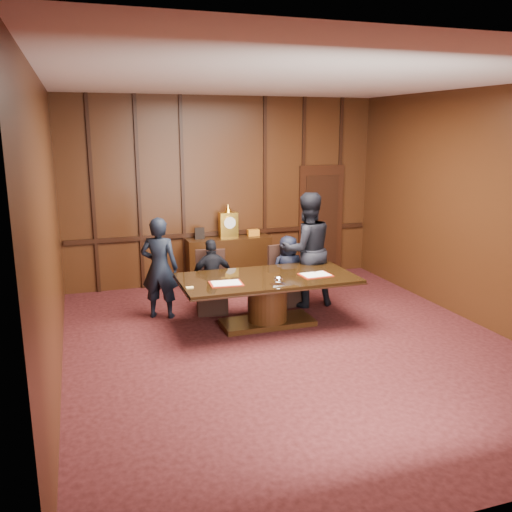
{
  "coord_description": "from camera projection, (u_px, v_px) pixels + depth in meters",
  "views": [
    {
      "loc": [
        -2.68,
        -6.42,
        2.91
      ],
      "look_at": [
        -0.19,
        1.05,
        1.05
      ],
      "focal_mm": 38.0,
      "sensor_mm": 36.0,
      "label": 1
    }
  ],
  "objects": [
    {
      "name": "chair_right",
      "position": [
        286.0,
        287.0,
        9.17
      ],
      "size": [
        0.56,
        0.56,
        0.99
      ],
      "rotation": [
        0.0,
        0.0,
        0.18
      ],
      "color": "black",
      "rests_on": "ground"
    },
    {
      "name": "folder_left",
      "position": [
        226.0,
        283.0,
        7.68
      ],
      "size": [
        0.48,
        0.36,
        0.02
      ],
      "rotation": [
        0.0,
        0.0,
        -0.07
      ],
      "color": "#9B1E0E",
      "rests_on": "conference_table"
    },
    {
      "name": "witness_right",
      "position": [
        307.0,
        250.0,
        8.96
      ],
      "size": [
        0.93,
        0.72,
        1.9
      ],
      "primitive_type": "imported",
      "rotation": [
        0.0,
        0.0,
        3.14
      ],
      "color": "black",
      "rests_on": "ground"
    },
    {
      "name": "witness_left",
      "position": [
        160.0,
        268.0,
        8.41
      ],
      "size": [
        0.69,
        0.59,
        1.6
      ],
      "primitive_type": "imported",
      "rotation": [
        0.0,
        0.0,
        2.72
      ],
      "color": "black",
      "rests_on": "ground"
    },
    {
      "name": "inkstand",
      "position": [
        278.0,
        281.0,
        7.63
      ],
      "size": [
        0.2,
        0.14,
        0.12
      ],
      "color": "white",
      "rests_on": "conference_table"
    },
    {
      "name": "signatory_right",
      "position": [
        288.0,
        271.0,
        9.04
      ],
      "size": [
        0.58,
        0.38,
        1.19
      ],
      "primitive_type": "imported",
      "rotation": [
        0.0,
        0.0,
        3.15
      ],
      "color": "black",
      "rests_on": "ground"
    },
    {
      "name": "chair_left",
      "position": [
        212.0,
        294.0,
        8.78
      ],
      "size": [
        0.55,
        0.55,
        0.99
      ],
      "rotation": [
        0.0,
        0.0,
        -0.17
      ],
      "color": "black",
      "rests_on": "ground"
    },
    {
      "name": "room",
      "position": [
        296.0,
        220.0,
        7.17
      ],
      "size": [
        7.0,
        7.04,
        3.5
      ],
      "color": "black",
      "rests_on": "ground"
    },
    {
      "name": "folder_right",
      "position": [
        316.0,
        275.0,
        8.13
      ],
      "size": [
        0.48,
        0.36,
        0.02
      ],
      "rotation": [
        0.0,
        0.0,
        0.06
      ],
      "color": "#9B1E0E",
      "rests_on": "conference_table"
    },
    {
      "name": "signatory_left",
      "position": [
        212.0,
        277.0,
        8.63
      ],
      "size": [
        0.72,
        0.32,
        1.21
      ],
      "primitive_type": "imported",
      "rotation": [
        0.0,
        0.0,
        3.17
      ],
      "color": "black",
      "rests_on": "ground"
    },
    {
      "name": "conference_table",
      "position": [
        267.0,
        293.0,
        8.12
      ],
      "size": [
        2.62,
        1.32,
        0.76
      ],
      "color": "black",
      "rests_on": "ground"
    },
    {
      "name": "sideboard",
      "position": [
        229.0,
        259.0,
        10.32
      ],
      "size": [
        1.6,
        0.45,
        1.54
      ],
      "color": "black",
      "rests_on": "ground"
    },
    {
      "name": "notepad",
      "position": [
        190.0,
        288.0,
        7.48
      ],
      "size": [
        0.1,
        0.07,
        0.01
      ],
      "primitive_type": "cube",
      "rotation": [
        0.0,
        0.0,
        -0.01
      ],
      "color": "#FBD27A",
      "rests_on": "conference_table"
    }
  ]
}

